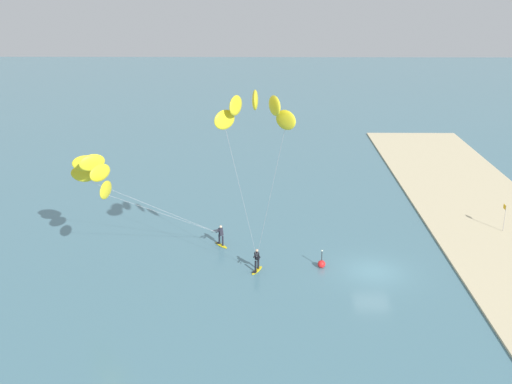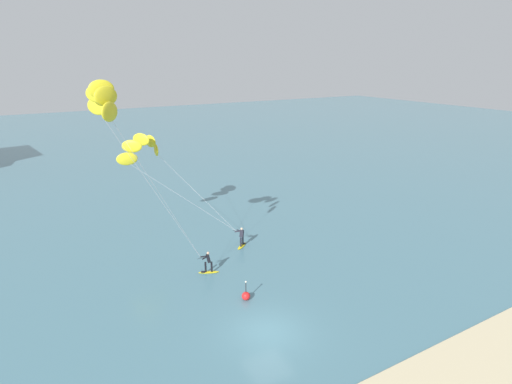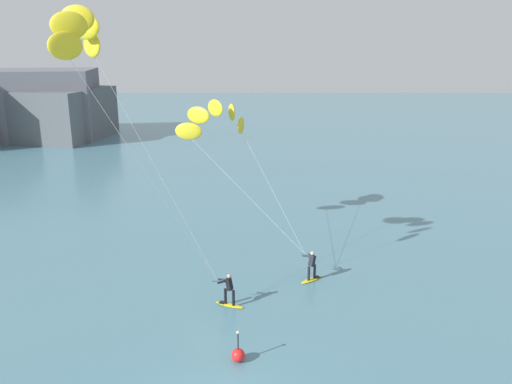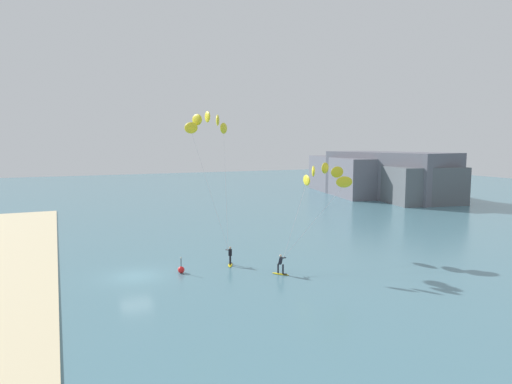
{
  "view_description": "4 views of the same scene",
  "coord_description": "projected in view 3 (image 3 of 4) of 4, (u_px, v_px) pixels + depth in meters",
  "views": [
    {
      "loc": [
        -39.55,
        7.83,
        19.76
      ],
      "look_at": [
        -0.24,
        8.27,
        5.99
      ],
      "focal_mm": 43.7,
      "sensor_mm": 36.0,
      "label": 1
    },
    {
      "loc": [
        -11.14,
        -17.67,
        15.02
      ],
      "look_at": [
        4.63,
        9.22,
        5.21
      ],
      "focal_mm": 29.8,
      "sensor_mm": 36.0,
      "label": 2
    },
    {
      "loc": [
        1.31,
        -14.58,
        12.39
      ],
      "look_at": [
        1.2,
        11.48,
        4.85
      ],
      "focal_mm": 36.39,
      "sensor_mm": 36.0,
      "label": 3
    },
    {
      "loc": [
        36.44,
        -5.54,
        10.87
      ],
      "look_at": [
        4.03,
        8.92,
        6.92
      ],
      "focal_mm": 31.51,
      "sensor_mm": 36.0,
      "label": 4
    }
  ],
  "objects": [
    {
      "name": "kitesurfer_mid_water",
      "position": [
        89.0,
        47.0,
        22.01
      ],
      "size": [
        7.7,
        4.61,
        13.89
      ],
      "color": "yellow",
      "rests_on": "ground"
    },
    {
      "name": "marker_buoy",
      "position": [
        240.0,
        355.0,
        20.84
      ],
      "size": [
        0.56,
        0.56,
        1.38
      ],
      "color": "red",
      "rests_on": "ground"
    },
    {
      "name": "kitesurfer_nearshore",
      "position": [
        221.0,
        124.0,
        33.16
      ],
      "size": [
        8.81,
        10.45,
        8.88
      ],
      "color": "yellow",
      "rests_on": "ground"
    }
  ]
}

